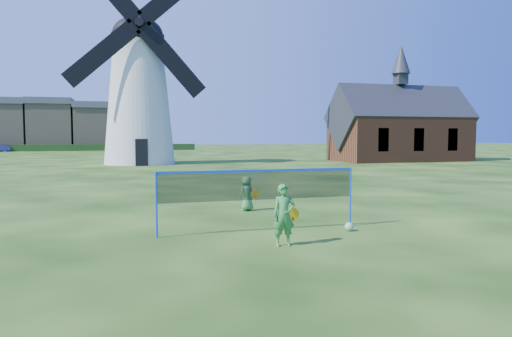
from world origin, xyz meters
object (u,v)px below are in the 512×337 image
object	(u,v)px
windmill	(139,91)
badminton_net	(259,186)
player_boy	(247,194)
play_ball	(349,227)
chapel	(400,129)
player_girl	(284,215)

from	to	relation	value
windmill	badminton_net	size ratio (longest dim) A/B	3.34
badminton_net	windmill	bearing A→B (deg)	92.77
player_boy	play_ball	distance (m)	4.18
play_ball	chapel	bearing A→B (deg)	54.93
windmill	chapel	world-z (taller)	windmill
badminton_net	player_girl	distance (m)	1.68
badminton_net	play_ball	xyz separation A→B (m)	(2.18, -0.56, -1.03)
badminton_net	play_ball	world-z (taller)	badminton_net
chapel	play_ball	bearing A→B (deg)	-125.07
play_ball	badminton_net	bearing A→B (deg)	165.49
badminton_net	play_ball	size ratio (longest dim) A/B	22.95
windmill	play_ball	bearing A→B (deg)	-83.17
player_boy	windmill	bearing A→B (deg)	-109.44
player_girl	play_ball	world-z (taller)	player_girl
player_boy	badminton_net	bearing A→B (deg)	56.06
player_boy	chapel	bearing A→B (deg)	-155.08
windmill	chapel	bearing A→B (deg)	-4.47
windmill	badminton_net	xyz separation A→B (m)	(1.44, -29.64, -4.92)
windmill	play_ball	xyz separation A→B (m)	(3.62, -30.21, -5.95)
chapel	player_boy	size ratio (longest dim) A/B	11.52
play_ball	windmill	bearing A→B (deg)	96.83
windmill	chapel	distance (m)	23.80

